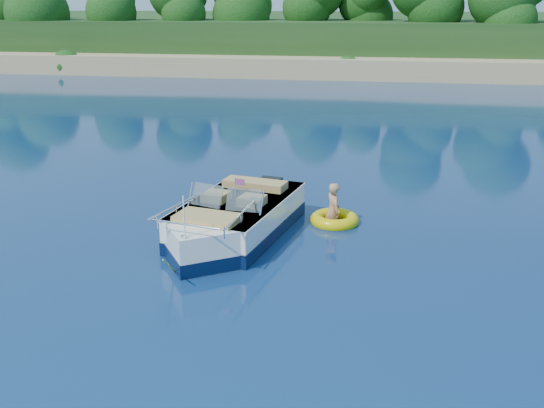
# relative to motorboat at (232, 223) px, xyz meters

# --- Properties ---
(ground) EXTENTS (160.00, 160.00, 0.00)m
(ground) POSITION_rel_motorboat_xyz_m (-0.21, -2.30, -0.39)
(ground) COLOR #0A1849
(ground) RESTS_ON ground
(shoreline) EXTENTS (170.00, 59.00, 6.00)m
(shoreline) POSITION_rel_motorboat_xyz_m (-0.21, 61.48, 0.58)
(shoreline) COLOR tan
(shoreline) RESTS_ON ground
(treeline) EXTENTS (150.00, 7.12, 8.19)m
(treeline) POSITION_rel_motorboat_xyz_m (-0.17, 38.72, 5.15)
(treeline) COLOR black
(treeline) RESTS_ON ground
(motorboat) EXTENTS (2.96, 6.04, 2.03)m
(motorboat) POSITION_rel_motorboat_xyz_m (0.00, 0.00, 0.00)
(motorboat) COLOR white
(motorboat) RESTS_ON ground
(tow_tube) EXTENTS (1.57, 1.57, 0.34)m
(tow_tube) POSITION_rel_motorboat_xyz_m (2.43, 1.53, -0.31)
(tow_tube) COLOR yellow
(tow_tube) RESTS_ON ground
(boy) EXTENTS (0.74, 0.92, 1.66)m
(boy) POSITION_rel_motorboat_xyz_m (2.36, 1.56, -0.39)
(boy) COLOR tan
(boy) RESTS_ON ground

